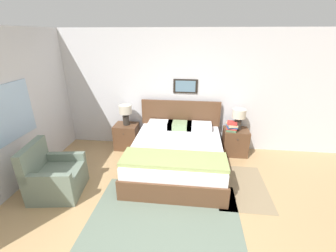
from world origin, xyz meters
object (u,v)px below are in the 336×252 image
(bed, at_px, (177,155))
(table_lamp_by_door, at_px, (239,116))
(armchair, at_px, (55,177))
(nightstand_near_window, at_px, (127,136))
(nightstand_by_door, at_px, (235,142))
(table_lamp_near_window, at_px, (126,112))

(bed, height_order, table_lamp_by_door, bed)
(bed, height_order, armchair, bed)
(nightstand_near_window, height_order, nightstand_by_door, same)
(nightstand_near_window, xyz_separation_m, table_lamp_near_window, (0.01, 0.01, 0.59))
(nightstand_near_window, distance_m, table_lamp_by_door, 2.52)
(bed, xyz_separation_m, table_lamp_by_door, (1.23, 0.77, 0.56))
(bed, xyz_separation_m, nightstand_near_window, (-1.22, 0.76, -0.03))
(nightstand_near_window, relative_size, table_lamp_near_window, 1.26)
(nightstand_by_door, height_order, table_lamp_near_window, table_lamp_near_window)
(table_lamp_near_window, bearing_deg, table_lamp_by_door, 0.00)
(table_lamp_near_window, bearing_deg, nightstand_by_door, -0.25)
(bed, relative_size, armchair, 2.25)
(bed, height_order, table_lamp_near_window, bed)
(bed, xyz_separation_m, armchair, (-1.94, -0.94, -0.02))
(armchair, xyz_separation_m, table_lamp_by_door, (3.17, 1.71, 0.58))
(armchair, bearing_deg, table_lamp_near_window, 148.22)
(nightstand_by_door, bearing_deg, table_lamp_near_window, 179.75)
(armchair, relative_size, nightstand_near_window, 1.55)
(nightstand_by_door, distance_m, table_lamp_by_door, 0.59)
(bed, relative_size, nightstand_by_door, 3.48)
(bed, bearing_deg, table_lamp_by_door, 32.13)
(armchair, bearing_deg, nightstand_near_window, 148.46)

